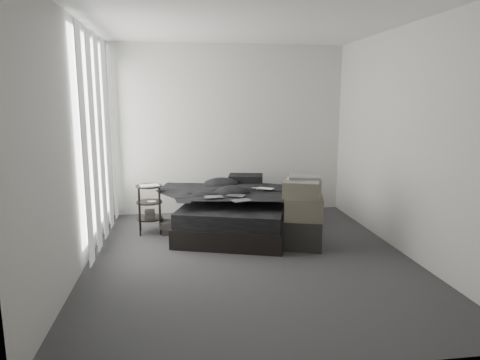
{
  "coord_description": "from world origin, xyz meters",
  "views": [
    {
      "loc": [
        -0.75,
        -4.55,
        1.77
      ],
      "look_at": [
        0.0,
        0.8,
        0.75
      ],
      "focal_mm": 32.0,
      "sensor_mm": 36.0,
      "label": 1
    }
  ],
  "objects": [
    {
      "name": "pillow_lower",
      "position": [
        0.16,
        1.69,
        0.49
      ],
      "size": [
        0.62,
        0.5,
        0.12
      ],
      "primitive_type": "cube",
      "rotation": [
        0.0,
        0.0,
        -0.3
      ],
      "color": "black",
      "rests_on": "mattress"
    },
    {
      "name": "art_book_snake",
      "position": [
        0.68,
        0.23,
        0.87
      ],
      "size": [
        0.41,
        0.36,
        0.03
      ],
      "primitive_type": "cube",
      "rotation": [
        0.0,
        0.0,
        -0.23
      ],
      "color": "silver",
      "rests_on": "art_book_white"
    },
    {
      "name": "ceiling",
      "position": [
        0.0,
        0.0,
        2.6
      ],
      "size": [
        3.6,
        4.2,
        0.01
      ],
      "primitive_type": "cube",
      "color": "white",
      "rests_on": "ground"
    },
    {
      "name": "wall_right",
      "position": [
        1.8,
        0.0,
        1.3
      ],
      "size": [
        0.01,
        4.2,
        2.6
      ],
      "primitive_type": "cube",
      "color": "silver",
      "rests_on": "ground"
    },
    {
      "name": "curtain_left",
      "position": [
        -1.73,
        0.9,
        1.28
      ],
      "size": [
        0.06,
        2.12,
        2.48
      ],
      "primitive_type": "cube",
      "color": "white",
      "rests_on": "wall_left"
    },
    {
      "name": "comic_c",
      "position": [
        -0.04,
        0.4,
        0.65
      ],
      "size": [
        0.26,
        0.21,
        0.01
      ],
      "primitive_type": "cube",
      "rotation": [
        0.0,
        0.0,
        0.31
      ],
      "color": "black",
      "rests_on": "duvet"
    },
    {
      "name": "comic_b",
      "position": [
        -0.07,
        0.68,
        0.65
      ],
      "size": [
        0.27,
        0.24,
        0.01
      ],
      "primitive_type": "cube",
      "rotation": [
        0.0,
        0.0,
        -0.51
      ],
      "color": "black",
      "rests_on": "duvet"
    },
    {
      "name": "floor",
      "position": [
        0.0,
        0.0,
        0.0
      ],
      "size": [
        3.6,
        4.2,
        0.01
      ],
      "primitive_type": "cube",
      "color": "#343436",
      "rests_on": "ground"
    },
    {
      "name": "wall_front",
      "position": [
        0.0,
        -2.1,
        1.3
      ],
      "size": [
        3.6,
        0.01,
        2.6
      ],
      "primitive_type": "cube",
      "color": "silver",
      "rests_on": "ground"
    },
    {
      "name": "box_lower",
      "position": [
        0.68,
        0.25,
        0.18
      ],
      "size": [
        0.58,
        0.52,
        0.36
      ],
      "primitive_type": "cube",
      "rotation": [
        0.0,
        0.0,
        -0.33
      ],
      "color": "black",
      "rests_on": "floor"
    },
    {
      "name": "floor_books",
      "position": [
        -0.95,
        1.04,
        0.08
      ],
      "size": [
        0.17,
        0.24,
        0.16
      ],
      "primitive_type": "cube",
      "rotation": [
        0.0,
        0.0,
        -0.05
      ],
      "color": "black",
      "rests_on": "floor"
    },
    {
      "name": "art_book_white",
      "position": [
        0.68,
        0.25,
        0.84
      ],
      "size": [
        0.44,
        0.4,
        0.04
      ],
      "primitive_type": "cube",
      "rotation": [
        0.0,
        0.0,
        -0.33
      ],
      "color": "silver",
      "rests_on": "box_upper"
    },
    {
      "name": "window_left",
      "position": [
        -1.78,
        0.9,
        1.35
      ],
      "size": [
        0.02,
        2.0,
        2.3
      ],
      "primitive_type": "cube",
      "color": "white",
      "rests_on": "wall_left"
    },
    {
      "name": "box_upper",
      "position": [
        0.67,
        0.25,
        0.72
      ],
      "size": [
        0.53,
        0.48,
        0.19
      ],
      "primitive_type": "cube",
      "rotation": [
        0.0,
        0.0,
        -0.38
      ],
      "color": "#575245",
      "rests_on": "box_mid"
    },
    {
      "name": "mattress",
      "position": [
        -0.01,
        1.02,
        0.34
      ],
      "size": [
        1.75,
        2.03,
        0.19
      ],
      "primitive_type": "cube",
      "rotation": [
        0.0,
        0.0,
        -0.3
      ],
      "color": "black",
      "rests_on": "bed"
    },
    {
      "name": "box_mid",
      "position": [
        0.68,
        0.23,
        0.49
      ],
      "size": [
        0.53,
        0.46,
        0.27
      ],
      "primitive_type": "cube",
      "rotation": [
        0.0,
        0.0,
        -0.26
      ],
      "color": "#575245",
      "rests_on": "box_lower"
    },
    {
      "name": "comic_a",
      "position": [
        -0.35,
        0.63,
        0.64
      ],
      "size": [
        0.24,
        0.16,
        0.01
      ],
      "primitive_type": "cube",
      "rotation": [
        0.0,
        0.0,
        0.08
      ],
      "color": "black",
      "rests_on": "duvet"
    },
    {
      "name": "side_stand",
      "position": [
        -1.18,
        1.11,
        0.32
      ],
      "size": [
        0.37,
        0.37,
        0.64
      ],
      "primitive_type": "cylinder",
      "rotation": [
        0.0,
        0.0,
        0.07
      ],
      "color": "black",
      "rests_on": "floor"
    },
    {
      "name": "wall_left",
      "position": [
        -1.8,
        0.0,
        1.3
      ],
      "size": [
        0.01,
        4.2,
        2.6
      ],
      "primitive_type": "cube",
      "color": "silver",
      "rests_on": "ground"
    },
    {
      "name": "pillow_upper",
      "position": [
        0.21,
        1.66,
        0.61
      ],
      "size": [
        0.56,
        0.44,
        0.11
      ],
      "primitive_type": "cube",
      "rotation": [
        0.0,
        0.0,
        -0.2
      ],
      "color": "black",
      "rests_on": "pillow_lower"
    },
    {
      "name": "papers",
      "position": [
        -1.17,
        1.1,
        0.65
      ],
      "size": [
        0.29,
        0.24,
        0.01
      ],
      "primitive_type": "cube",
      "rotation": [
        0.0,
        0.0,
        0.25
      ],
      "color": "white",
      "rests_on": "side_stand"
    },
    {
      "name": "wall_back",
      "position": [
        0.0,
        2.1,
        1.3
      ],
      "size": [
        3.6,
        0.01,
        2.6
      ],
      "primitive_type": "cube",
      "color": "silver",
      "rests_on": "ground"
    },
    {
      "name": "bed",
      "position": [
        -0.01,
        1.02,
        0.12
      ],
      "size": [
        1.81,
        2.1,
        0.24
      ],
      "primitive_type": "cube",
      "rotation": [
        0.0,
        0.0,
        -0.3
      ],
      "color": "black",
      "rests_on": "floor"
    },
    {
      "name": "duvet",
      "position": [
        -0.02,
        0.98,
        0.53
      ],
      "size": [
        1.7,
        1.84,
        0.21
      ],
      "primitive_type": "imported",
      "rotation": [
        0.0,
        0.0,
        -0.3
      ],
      "color": "black",
      "rests_on": "mattress"
    },
    {
      "name": "laptop",
      "position": [
        0.32,
        0.96,
        0.65
      ],
      "size": [
        0.34,
        0.31,
        0.02
      ],
      "primitive_type": "imported",
      "rotation": [
        0.0,
        0.0,
        -0.62
      ],
      "color": "silver",
      "rests_on": "duvet"
    }
  ]
}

